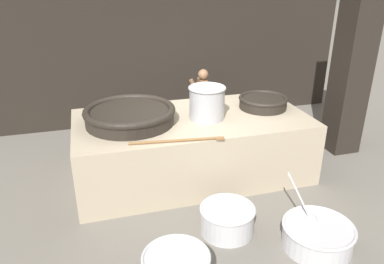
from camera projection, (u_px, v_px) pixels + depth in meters
The scene contains 11 objects.
ground_plane at pixel (192, 173), 6.55m from camera, with size 60.00×60.00×0.00m, color #666059.
back_wall at pixel (158, 43), 8.27m from camera, with size 8.73×0.24×3.56m, color black.
support_pillar at pixel (353, 59), 6.75m from camera, with size 0.54×0.54×3.56m, color black.
hearth_platform at pixel (192, 146), 6.34m from camera, with size 3.82×1.91×1.04m.
giant_wok_near at pixel (130, 115), 5.85m from camera, with size 1.44×1.44×0.27m.
giant_wok_far at pixel (263, 102), 6.52m from camera, with size 0.85×0.85×0.21m.
stock_pot at pixel (207, 102), 5.99m from camera, with size 0.60×0.60×0.54m.
stirring_paddle at pixel (181, 140), 5.26m from camera, with size 1.35×0.24×0.04m.
cook at pixel (202, 102), 7.58m from camera, with size 0.36×0.55×1.48m.
prep_bowl_vegetables at pixel (317, 235), 4.74m from camera, with size 0.92×1.19×0.71m.
prep_bowl_extra at pixel (227, 218), 5.01m from camera, with size 0.75×0.75×0.37m.
Camera 1 is at (-1.58, -5.50, 3.26)m, focal length 35.00 mm.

